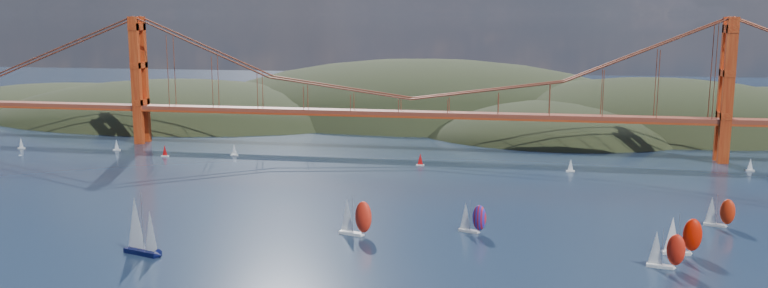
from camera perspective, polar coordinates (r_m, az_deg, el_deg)
headlands at (r=404.77m, az=10.47°, el=-0.04°), size 725.00×225.00×96.00m
bridge at (r=305.14m, az=1.82°, el=5.40°), size 552.00×12.00×55.00m
sloop_navy at (r=185.74m, az=-18.10°, el=-6.01°), size 10.22×7.13×15.11m
racer_0 at (r=191.93m, az=-2.24°, el=-5.54°), size 9.33×5.53×10.46m
racer_1 at (r=179.10m, az=20.65°, el=-7.52°), size 8.21×4.50×9.21m
racer_2 at (r=190.12m, az=21.74°, el=-6.47°), size 8.74×3.56×10.05m
racer_3 at (r=218.82m, az=24.17°, el=-4.71°), size 7.81×4.65×8.75m
racer_rwb at (r=195.72m, az=6.72°, el=-5.57°), size 7.70×4.94×8.61m
distant_boat_0 at (r=350.50m, az=-25.92°, el=0.07°), size 3.00×2.00×4.70m
distant_boat_1 at (r=330.21m, az=-19.71°, el=-0.06°), size 3.00×2.00×4.70m
distant_boat_2 at (r=309.94m, az=-16.36°, el=-0.49°), size 3.00×2.00×4.70m
distant_boat_3 at (r=305.78m, az=-11.34°, el=-0.42°), size 3.00×2.00×4.70m
distant_boat_4 at (r=300.68m, az=26.13°, el=-1.42°), size 3.00×2.00×4.70m
distant_boat_8 at (r=276.97m, az=14.03°, el=-1.58°), size 3.00×2.00×4.70m
distant_boat_9 at (r=279.77m, az=2.78°, el=-1.18°), size 3.00×2.00×4.70m
gull at (r=194.57m, az=-25.99°, el=-0.78°), size 0.90×0.25×0.17m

